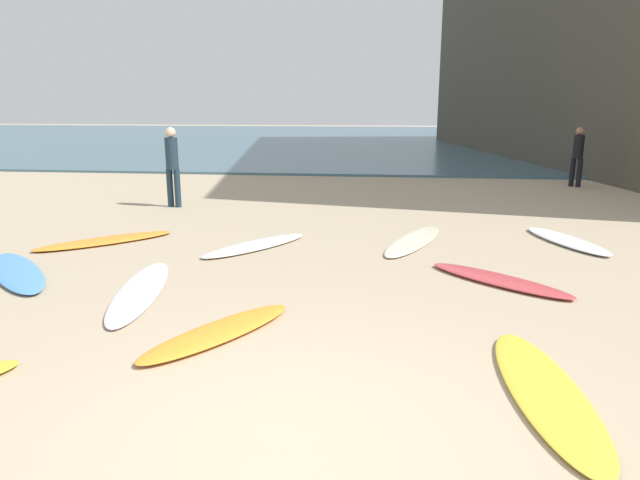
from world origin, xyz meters
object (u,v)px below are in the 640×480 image
Objects in this scene: beachgoer_mid at (172,163)px; surfboard_2 at (140,290)px; surfboard_5 at (414,240)px; surfboard_8 at (545,391)px; surfboard_3 at (256,245)px; surfboard_1 at (219,332)px; surfboard_9 at (106,241)px; surfboard_10 at (566,240)px; beachgoer_near at (578,154)px; surfboard_6 at (499,280)px; surfboard_4 at (17,272)px.

surfboard_2 is at bearing -59.30° from beachgoer_mid.
beachgoer_mid is (-5.29, 2.81, 0.98)m from surfboard_5.
surfboard_3 is at bearing 124.32° from surfboard_8.
surfboard_1 is at bearing -52.36° from surfboard_2.
surfboard_9 is (-1.68, 2.41, 0.01)m from surfboard_2.
surfboard_10 is at bearing 53.17° from surfboard_9.
beachgoer_near is at bearing -98.23° from surfboard_3.
beachgoer_near is at bearing 37.43° from beachgoer_mid.
surfboard_3 is (-0.45, 3.60, -0.01)m from surfboard_1.
surfboard_8 is 5.64m from surfboard_10.
surfboard_6 is (1.01, -2.13, 0.01)m from surfboard_5.
surfboard_1 is 1.81m from surfboard_2.
surfboard_8 is 1.09× the size of surfboard_10.
surfboard_10 is at bearing 111.30° from beachgoer_near.
surfboard_5 is at bearing 95.57° from beachgoer_near.
surfboard_4 is 6.56m from surfboard_6.
surfboard_5 is at bearing 29.68° from surfboard_2.
surfboard_1 is at bearing 165.23° from surfboard_6.
surfboard_6 is 8.07m from beachgoer_mid.
beachgoer_near reaches higher than surfboard_5.
surfboard_2 is 4.62m from surfboard_6.
surfboard_6 reaches higher than surfboard_5.
surfboard_4 reaches higher than surfboard_3.
surfboard_5 is (3.52, 3.06, -0.00)m from surfboard_2.
surfboard_9 reaches higher than surfboard_2.
surfboard_9 is (-5.20, -0.65, 0.01)m from surfboard_5.
surfboard_1 is 0.82× the size of surfboard_4.
surfboard_2 is at bearing 9.41° from surfboard_10.
surfboard_3 is 10.89m from beachgoer_near.
surfboard_2 is 2.94m from surfboard_9.
surfboard_6 reaches higher than surfboard_10.
surfboard_2 is 6.93m from surfboard_10.
surfboard_2 is at bearing 143.07° from surfboard_6.
beachgoer_near is (8.38, 10.30, 0.89)m from surfboard_2.
surfboard_10 is (1.75, 5.36, 0.01)m from surfboard_8.
surfboard_3 is at bearing 46.64° from surfboard_9.
beachgoer_mid is at bearing -16.93° from surfboard_3.
surfboard_3 is 0.91× the size of surfboard_4.
surfboard_4 is 1.16× the size of surfboard_6.
surfboard_5 is at bearing 66.72° from surfboard_6.
surfboard_8 reaches higher than surfboard_2.
surfboard_4 is 14.29m from beachgoer_near.
surfboard_8 is at bearing -36.65° from surfboard_2.
beachgoer_near is at bearing 0.29° from surfboard_4.
beachgoer_mid reaches higher than surfboard_2.
surfboard_4 is 6.08m from surfboard_5.
surfboard_3 is at bearing 57.88° from surfboard_2.
surfboard_8 is at bearing 111.32° from beachgoer_near.
surfboard_6 is 2.85m from surfboard_10.
surfboard_6 is 2.98m from surfboard_8.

